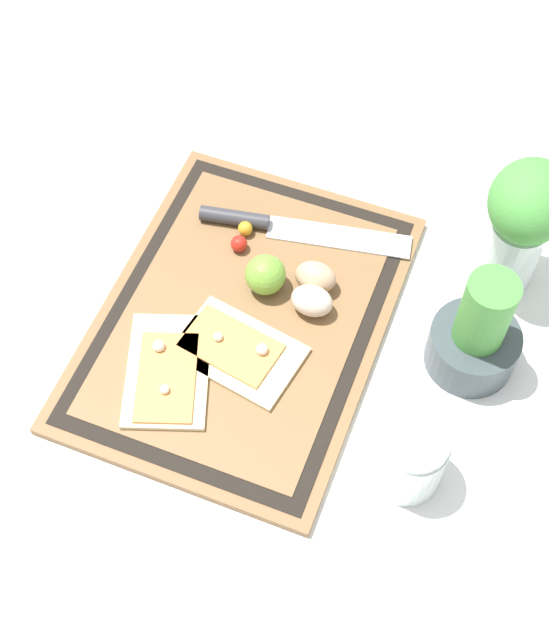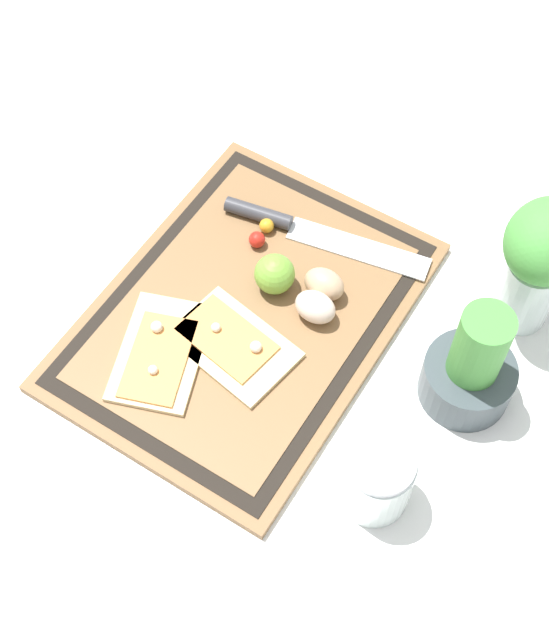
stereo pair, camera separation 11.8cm
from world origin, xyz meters
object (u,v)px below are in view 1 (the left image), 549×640
object	(u,v)px
cherry_tomato_yellow	(245,229)
egg_pink	(312,301)
herb_pot	(476,336)
herb_glass	(524,219)
lime	(265,275)
pizza_slice_far	(237,350)
egg_brown	(315,277)
cherry_tomato_red	(239,244)
pizza_slice_near	(167,372)
knife	(270,224)
sauce_jar	(409,459)

from	to	relation	value
cherry_tomato_yellow	egg_pink	bearing A→B (deg)	56.43
herb_pot	herb_glass	size ratio (longest dim) A/B	0.82
lime	herb_glass	distance (m)	0.35
egg_pink	herb_pot	world-z (taller)	herb_pot
egg_pink	cherry_tomato_yellow	xyz separation A→B (m)	(-0.09, -0.13, -0.01)
pizza_slice_far	egg_brown	distance (m)	0.15
cherry_tomato_red	herb_pot	size ratio (longest dim) A/B	0.13
pizza_slice_near	pizza_slice_far	world-z (taller)	same
knife	herb_pot	world-z (taller)	herb_pot
egg_brown	knife	bearing A→B (deg)	-127.10
knife	egg_pink	world-z (taller)	egg_pink
lime	herb_pot	distance (m)	0.29
pizza_slice_far	egg_brown	bearing A→B (deg)	156.47
pizza_slice_far	sauce_jar	bearing A→B (deg)	73.26
pizza_slice_near	cherry_tomato_yellow	bearing A→B (deg)	178.17
knife	sauce_jar	distance (m)	0.41
egg_pink	cherry_tomato_yellow	size ratio (longest dim) A/B	2.71
lime	cherry_tomato_yellow	bearing A→B (deg)	-141.13
pizza_slice_near	knife	size ratio (longest dim) A/B	0.63
pizza_slice_far	knife	world-z (taller)	pizza_slice_far
lime	herb_glass	size ratio (longest dim) A/B	0.26
herb_pot	sauce_jar	size ratio (longest dim) A/B	1.66
herb_pot	cherry_tomato_red	bearing A→B (deg)	-97.88
egg_pink	knife	bearing A→B (deg)	-136.68
egg_brown	herb_glass	bearing A→B (deg)	117.55
egg_pink	egg_brown	bearing A→B (deg)	-167.34
pizza_slice_near	lime	size ratio (longest dim) A/B	3.46
pizza_slice_near	egg_pink	distance (m)	0.21
pizza_slice_far	lime	bearing A→B (deg)	-177.97
pizza_slice_near	pizza_slice_far	size ratio (longest dim) A/B	1.10
lime	herb_pot	xyz separation A→B (m)	(0.00, 0.29, 0.02)
pizza_slice_near	cherry_tomato_yellow	size ratio (longest dim) A/B	9.10
cherry_tomato_red	egg_pink	bearing A→B (deg)	65.58
egg_brown	egg_pink	xyz separation A→B (m)	(0.04, 0.01, 0.00)
pizza_slice_near	cherry_tomato_red	distance (m)	0.22
egg_brown	herb_glass	world-z (taller)	herb_glass
herb_pot	herb_glass	world-z (taller)	herb_glass
egg_pink	sauce_jar	xyz separation A→B (m)	(0.18, 0.19, 0.01)
egg_pink	cherry_tomato_yellow	distance (m)	0.16
pizza_slice_near	egg_brown	xyz separation A→B (m)	(-0.20, 0.13, 0.02)
pizza_slice_near	sauce_jar	bearing A→B (deg)	87.46
herb_pot	sauce_jar	bearing A→B (deg)	-9.67
cherry_tomato_red	herb_pot	bearing A→B (deg)	82.12
cherry_tomato_red	herb_glass	xyz separation A→B (m)	(-0.10, 0.36, 0.10)
pizza_slice_far	herb_glass	xyz separation A→B (m)	(-0.26, 0.30, 0.11)
egg_brown	lime	distance (m)	0.07
pizza_slice_far	egg_pink	size ratio (longest dim) A/B	3.04
herb_pot	sauce_jar	xyz separation A→B (m)	(0.19, -0.03, -0.02)
pizza_slice_near	cherry_tomato_yellow	world-z (taller)	pizza_slice_near
pizza_slice_near	egg_pink	world-z (taller)	egg_pink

